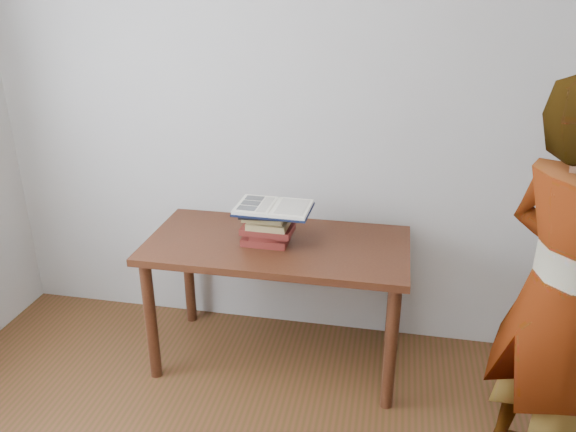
# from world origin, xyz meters

# --- Properties ---
(room_shell) EXTENTS (3.54, 3.54, 2.62)m
(room_shell) POSITION_xyz_m (-0.08, 0.01, 1.63)
(room_shell) COLOR #A7A49E
(room_shell) RESTS_ON ground
(desk) EXTENTS (1.32, 0.66, 0.71)m
(desk) POSITION_xyz_m (-0.07, 1.38, 0.61)
(desk) COLOR #432210
(desk) RESTS_ON ground
(book_stack) EXTENTS (0.27, 0.19, 0.19)m
(book_stack) POSITION_xyz_m (-0.12, 1.36, 0.80)
(book_stack) COLOR maroon
(book_stack) RESTS_ON desk
(open_book) EXTENTS (0.37, 0.26, 0.03)m
(open_book) POSITION_xyz_m (-0.08, 1.34, 0.91)
(open_book) COLOR black
(open_book) RESTS_ON book_stack
(reader) EXTENTS (0.63, 0.72, 1.67)m
(reader) POSITION_xyz_m (1.12, 0.83, 0.83)
(reader) COLOR tan
(reader) RESTS_ON ground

